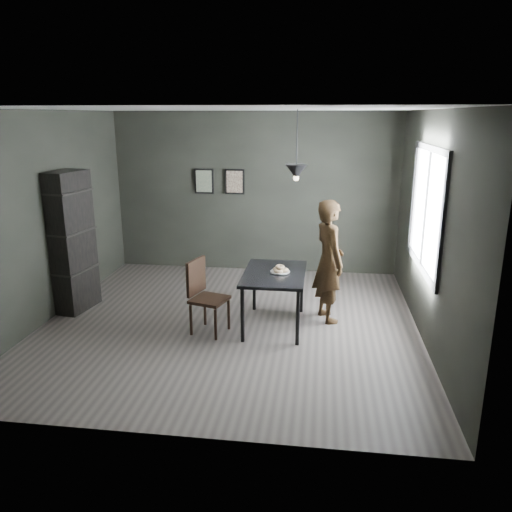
# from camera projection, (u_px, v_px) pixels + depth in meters

# --- Properties ---
(ground) EXTENTS (5.00, 5.00, 0.00)m
(ground) POSITION_uv_depth(u_px,v_px,m) (230.00, 323.00, 6.79)
(ground) COLOR #3C3734
(ground) RESTS_ON ground
(back_wall) EXTENTS (5.00, 0.10, 2.80)m
(back_wall) POSITION_uv_depth(u_px,v_px,m) (255.00, 193.00, 8.79)
(back_wall) COLOR black
(back_wall) RESTS_ON ground
(ceiling) EXTENTS (5.00, 5.00, 0.02)m
(ceiling) POSITION_uv_depth(u_px,v_px,m) (227.00, 109.00, 6.02)
(ceiling) COLOR silver
(ceiling) RESTS_ON ground
(window_assembly) EXTENTS (0.04, 1.96, 1.56)m
(window_assembly) POSITION_uv_depth(u_px,v_px,m) (426.00, 209.00, 6.22)
(window_assembly) COLOR white
(window_assembly) RESTS_ON ground
(cafe_table) EXTENTS (0.80, 1.20, 0.75)m
(cafe_table) POSITION_uv_depth(u_px,v_px,m) (274.00, 278.00, 6.53)
(cafe_table) COLOR black
(cafe_table) RESTS_ON ground
(white_plate) EXTENTS (0.23, 0.23, 0.01)m
(white_plate) POSITION_uv_depth(u_px,v_px,m) (280.00, 272.00, 6.50)
(white_plate) COLOR white
(white_plate) RESTS_ON cafe_table
(donut_pile) EXTENTS (0.21, 0.21, 0.09)m
(donut_pile) POSITION_uv_depth(u_px,v_px,m) (280.00, 269.00, 6.49)
(donut_pile) COLOR #F8EAC1
(donut_pile) RESTS_ON white_plate
(woman) EXTENTS (0.61, 0.72, 1.67)m
(woman) POSITION_uv_depth(u_px,v_px,m) (329.00, 261.00, 6.71)
(woman) COLOR black
(woman) RESTS_ON ground
(wood_chair) EXTENTS (0.52, 0.52, 0.97)m
(wood_chair) POSITION_uv_depth(u_px,v_px,m) (203.00, 291.00, 6.40)
(wood_chair) COLOR black
(wood_chair) RESTS_ON ground
(shelf_unit) EXTENTS (0.48, 0.72, 2.00)m
(shelf_unit) POSITION_uv_depth(u_px,v_px,m) (71.00, 242.00, 7.05)
(shelf_unit) COLOR black
(shelf_unit) RESTS_ON ground
(pendant_lamp) EXTENTS (0.28, 0.28, 0.86)m
(pendant_lamp) POSITION_uv_depth(u_px,v_px,m) (296.00, 172.00, 6.21)
(pendant_lamp) COLOR black
(pendant_lamp) RESTS_ON ground
(framed_print_left) EXTENTS (0.34, 0.04, 0.44)m
(framed_print_left) POSITION_uv_depth(u_px,v_px,m) (204.00, 181.00, 8.82)
(framed_print_left) COLOR black
(framed_print_left) RESTS_ON ground
(framed_print_right) EXTENTS (0.34, 0.04, 0.44)m
(framed_print_right) POSITION_uv_depth(u_px,v_px,m) (235.00, 182.00, 8.75)
(framed_print_right) COLOR black
(framed_print_right) RESTS_ON ground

